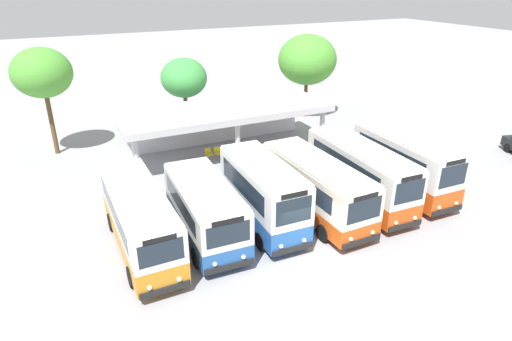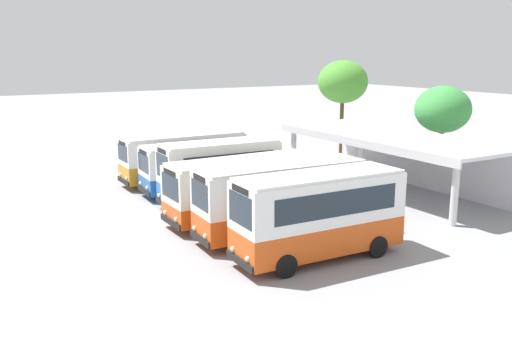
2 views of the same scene
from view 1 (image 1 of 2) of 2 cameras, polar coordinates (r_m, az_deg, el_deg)
The scene contains 15 objects.
ground_plane at distance 20.15m, azimuth 8.03°, elevation -12.30°, with size 180.00×180.00×0.00m, color #939399.
city_bus_nearest_orange at distance 20.84m, azimuth -14.93°, elevation -5.99°, with size 2.31×8.04×3.08m.
city_bus_second_in_row at distance 21.19m, azimuth -6.65°, elevation -4.96°, with size 2.68×6.80×2.94m.
city_bus_middle_cream at distance 21.98m, azimuth 0.90°, elevation -2.84°, with size 2.44×6.62×3.50m.
city_bus_fourth_amber at distance 23.32m, azimuth 7.81°, elevation -1.96°, with size 2.51×7.91×3.09m.
city_bus_fifth_blue at distance 25.11m, azimuth 13.35°, elevation -0.11°, with size 2.50×8.07×3.35m.
city_bus_far_end_green at distance 26.85m, azimuth 18.75°, elevation 1.03°, with size 2.48×7.19×3.51m.
terminal_canopy at distance 31.75m, azimuth -4.55°, elevation 7.17°, with size 14.85×5.54×3.40m.
waiting_chair_end_by_column at distance 30.68m, azimuth -6.20°, elevation 2.27°, with size 0.45×0.45×0.86m.
waiting_chair_second_from_end at distance 30.82m, azimuth -5.05°, elevation 2.43°, with size 0.45×0.45×0.86m.
waiting_chair_middle_seat at distance 31.05m, azimuth -3.98°, elevation 2.63°, with size 0.45×0.45×0.86m.
waiting_chair_fourth_seat at distance 31.28m, azimuth -2.91°, elevation 2.82°, with size 0.45×0.45×0.86m.
roadside_tree_behind_canopy at distance 35.49m, azimuth -9.36°, elevation 11.79°, with size 3.61×3.61×6.03m.
roadside_tree_east_of_canopy at distance 39.65m, azimuth 6.70°, elevation 14.13°, with size 5.10×5.10×7.26m.
roadside_tree_west_of_canopy at distance 33.53m, azimuth -26.11°, elevation 11.31°, with size 3.98×3.98×7.52m.
Camera 1 is at (-9.50, -13.20, 11.91)m, focal length 30.71 mm.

